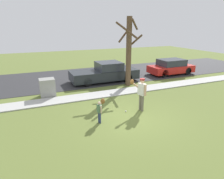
{
  "coord_description": "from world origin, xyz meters",
  "views": [
    {
      "loc": [
        -4.29,
        -7.68,
        4.2
      ],
      "look_at": [
        -0.38,
        1.49,
        1.0
      ],
      "focal_mm": 32.23,
      "sensor_mm": 36.0,
      "label": 1
    }
  ],
  "objects_px": {
    "street_tree_near": "(129,50)",
    "parked_hatchback_red": "(171,67)",
    "parked_pickup_dark": "(105,73)",
    "person_child": "(100,108)",
    "baseball": "(126,111)",
    "utility_cabinet": "(47,88)",
    "person_adult": "(141,91)"
  },
  "relations": [
    {
      "from": "street_tree_near",
      "to": "parked_hatchback_red",
      "type": "relative_size",
      "value": 1.19
    },
    {
      "from": "parked_pickup_dark",
      "to": "parked_hatchback_red",
      "type": "bearing_deg",
      "value": 179.22
    },
    {
      "from": "person_child",
      "to": "street_tree_near",
      "type": "xyz_separation_m",
      "value": [
        3.85,
        4.73,
        1.86
      ]
    },
    {
      "from": "parked_pickup_dark",
      "to": "parked_hatchback_red",
      "type": "distance_m",
      "value": 6.25
    },
    {
      "from": "baseball",
      "to": "utility_cabinet",
      "type": "relative_size",
      "value": 0.07
    },
    {
      "from": "utility_cabinet",
      "to": "person_adult",
      "type": "bearing_deg",
      "value": -44.98
    },
    {
      "from": "baseball",
      "to": "person_child",
      "type": "bearing_deg",
      "value": -159.95
    },
    {
      "from": "person_adult",
      "to": "person_child",
      "type": "distance_m",
      "value": 2.4
    },
    {
      "from": "street_tree_near",
      "to": "parked_pickup_dark",
      "type": "distance_m",
      "value": 2.77
    },
    {
      "from": "baseball",
      "to": "utility_cabinet",
      "type": "height_order",
      "value": "utility_cabinet"
    },
    {
      "from": "utility_cabinet",
      "to": "parked_pickup_dark",
      "type": "distance_m",
      "value": 4.9
    },
    {
      "from": "utility_cabinet",
      "to": "parked_hatchback_red",
      "type": "relative_size",
      "value": 0.28
    },
    {
      "from": "parked_hatchback_red",
      "to": "baseball",
      "type": "bearing_deg",
      "value": 37.96
    },
    {
      "from": "person_child",
      "to": "parked_hatchback_red",
      "type": "relative_size",
      "value": 0.27
    },
    {
      "from": "utility_cabinet",
      "to": "street_tree_near",
      "type": "xyz_separation_m",
      "value": [
        5.64,
        0.17,
        2.0
      ]
    },
    {
      "from": "parked_pickup_dark",
      "to": "parked_hatchback_red",
      "type": "height_order",
      "value": "parked_pickup_dark"
    },
    {
      "from": "baseball",
      "to": "street_tree_near",
      "type": "bearing_deg",
      "value": 61.27
    },
    {
      "from": "person_adult",
      "to": "parked_pickup_dark",
      "type": "bearing_deg",
      "value": -104.87
    },
    {
      "from": "person_adult",
      "to": "parked_hatchback_red",
      "type": "relative_size",
      "value": 0.42
    },
    {
      "from": "utility_cabinet",
      "to": "baseball",
      "type": "bearing_deg",
      "value": -49.83
    },
    {
      "from": "baseball",
      "to": "utility_cabinet",
      "type": "xyz_separation_m",
      "value": [
        -3.36,
        3.98,
        0.52
      ]
    },
    {
      "from": "parked_pickup_dark",
      "to": "person_child",
      "type": "bearing_deg",
      "value": 66.99
    },
    {
      "from": "person_adult",
      "to": "utility_cabinet",
      "type": "relative_size",
      "value": 1.53
    },
    {
      "from": "street_tree_near",
      "to": "parked_hatchback_red",
      "type": "distance_m",
      "value": 5.7
    },
    {
      "from": "person_child",
      "to": "street_tree_near",
      "type": "height_order",
      "value": "street_tree_near"
    },
    {
      "from": "person_adult",
      "to": "person_child",
      "type": "xyz_separation_m",
      "value": [
        -2.33,
        -0.44,
        -0.37
      ]
    },
    {
      "from": "baseball",
      "to": "parked_pickup_dark",
      "type": "distance_m",
      "value": 6.01
    },
    {
      "from": "person_adult",
      "to": "person_child",
      "type": "bearing_deg",
      "value": -0.51
    },
    {
      "from": "parked_hatchback_red",
      "to": "person_child",
      "type": "bearing_deg",
      "value": 35.28
    },
    {
      "from": "street_tree_near",
      "to": "parked_pickup_dark",
      "type": "height_order",
      "value": "street_tree_near"
    },
    {
      "from": "baseball",
      "to": "parked_hatchback_red",
      "type": "xyz_separation_m",
      "value": [
        7.41,
        5.78,
        0.62
      ]
    },
    {
      "from": "person_child",
      "to": "street_tree_near",
      "type": "bearing_deg",
      "value": 39.78
    }
  ]
}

